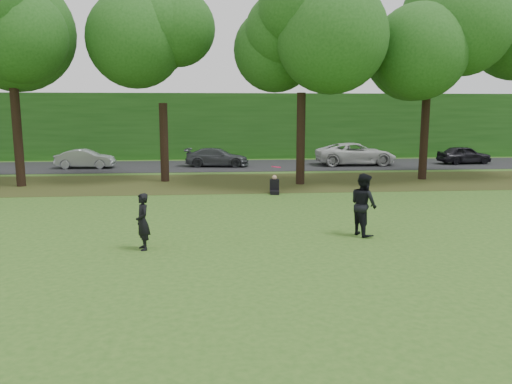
# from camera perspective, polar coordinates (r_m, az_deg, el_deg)

# --- Properties ---
(ground) EXTENTS (120.00, 120.00, 0.00)m
(ground) POSITION_cam_1_polar(r_m,az_deg,el_deg) (13.31, -2.72, -7.16)
(ground) COLOR #2F5A1C
(ground) RESTS_ON ground
(leaf_litter) EXTENTS (60.00, 7.00, 0.01)m
(leaf_litter) POSITION_cam_1_polar(r_m,az_deg,el_deg) (26.02, -3.92, 1.04)
(leaf_litter) COLOR #473D19
(leaf_litter) RESTS_ON ground
(street) EXTENTS (70.00, 7.00, 0.02)m
(street) POSITION_cam_1_polar(r_m,az_deg,el_deg) (33.96, -4.20, 3.02)
(street) COLOR black
(street) RESTS_ON ground
(far_hedge) EXTENTS (70.00, 3.00, 5.00)m
(far_hedge) POSITION_cam_1_polar(r_m,az_deg,el_deg) (39.77, -4.39, 7.55)
(far_hedge) COLOR #1E4E16
(far_hedge) RESTS_ON ground
(player_left) EXTENTS (0.56, 0.67, 1.56)m
(player_left) POSITION_cam_1_polar(r_m,az_deg,el_deg) (13.92, -12.83, -3.33)
(player_left) COLOR black
(player_left) RESTS_ON ground
(player_right) EXTENTS (0.96, 1.10, 1.90)m
(player_right) POSITION_cam_1_polar(r_m,az_deg,el_deg) (15.45, 12.20, -1.40)
(player_right) COLOR black
(player_right) RESTS_ON ground
(parked_cars) EXTENTS (39.72, 2.65, 1.50)m
(parked_cars) POSITION_cam_1_polar(r_m,az_deg,el_deg) (33.56, 0.44, 4.14)
(parked_cars) COLOR black
(parked_cars) RESTS_ON street
(frisbee) EXTENTS (0.38, 0.38, 0.07)m
(frisbee) POSITION_cam_1_polar(r_m,az_deg,el_deg) (13.93, 2.32, 2.88)
(frisbee) COLOR #E3134A
(frisbee) RESTS_ON ground
(seated_person) EXTENTS (0.47, 0.76, 0.83)m
(seated_person) POSITION_cam_1_polar(r_m,az_deg,el_deg) (22.76, 2.12, 0.62)
(seated_person) COLOR black
(seated_person) RESTS_ON ground
(tree_line) EXTENTS (55.30, 7.90, 12.31)m
(tree_line) POSITION_cam_1_polar(r_m,az_deg,el_deg) (25.99, -4.91, 18.37)
(tree_line) COLOR black
(tree_line) RESTS_ON ground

